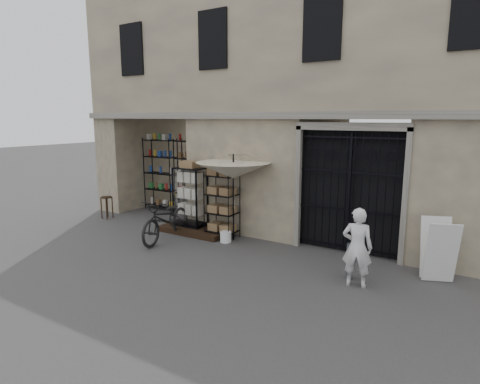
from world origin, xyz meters
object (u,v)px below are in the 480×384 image
Objects in this scene: wooden_stool at (107,207)px; shopkeeper at (355,286)px; easel_sign at (439,250)px; white_bucket at (226,237)px; market_umbrella at (233,166)px; bicycle at (167,240)px; steel_bollard at (349,261)px; wire_rack at (222,205)px; display_cabinet at (190,200)px.

wooden_stool is 8.35m from shopkeeper.
easel_sign is (9.58, 0.09, 0.26)m from wooden_stool.
white_bucket reaches higher than shopkeeper.
market_umbrella reaches higher than easel_sign.
market_umbrella is at bearing 72.76° from white_bucket.
white_bucket is at bearing 159.64° from easel_sign.
wooden_stool is (-3.19, 0.71, 0.37)m from bicycle.
market_umbrella is 5.06m from easel_sign.
market_umbrella is at bearing 156.71° from easel_sign.
bicycle is 5.11m from shopkeeper.
steel_bollard is 0.60× the size of easel_sign.
white_bucket is at bearing -49.05° from wire_rack.
wooden_stool is (-4.62, 0.05, 0.23)m from white_bucket.
steel_bollard is (3.78, -1.00, -0.51)m from wire_rack.
wire_rack is 1.16× the size of shopkeeper.
bicycle is at bearing -12.41° from shopkeeper.
bicycle is at bearing -149.09° from market_umbrella.
white_bucket is at bearing 14.13° from bicycle.
shopkeeper is (3.58, -1.21, -1.97)m from market_umbrella.
white_bucket is 0.14× the size of bicycle.
steel_bollard is at bearing -173.37° from easel_sign.
wooden_stool is (-4.29, -0.27, -0.50)m from wire_rack.
white_bucket is at bearing -23.68° from shopkeeper.
bicycle is (-1.52, -0.91, -1.97)m from market_umbrella.
market_umbrella is 3.87× the size of wooden_stool.
wooden_stool is at bearing -172.24° from display_cabinet.
wire_rack is at bearing 165.17° from steel_bollard.
bicycle is at bearing -155.48° from white_bucket.
market_umbrella is at bearing -27.67° from shopkeeper.
white_bucket is 3.52m from steel_bollard.
market_umbrella is 1.78× the size of shopkeeper.
easel_sign is at bearing -1.33° from market_umbrella.
wire_rack reaches higher than wooden_stool.
market_umbrella reaches higher than display_cabinet.
market_umbrella reaches higher than bicycle.
wooden_stool reaches higher than white_bucket.
easel_sign reaches higher than white_bucket.
shopkeeper is 1.26× the size of easel_sign.
easel_sign reaches higher than wooden_stool.
easel_sign is at bearing -148.90° from shopkeeper.
display_cabinet reaches higher than shopkeeper.
wooden_stool is at bearing 178.29° from wire_rack.
wooden_stool is at bearing -177.58° from market_umbrella.
steel_bollard is 0.48× the size of shopkeeper.
shopkeeper is (8.28, -1.01, -0.37)m from wooden_stool.
market_umbrella is at bearing 20.51° from bicycle.
steel_bollard is at bearing -11.20° from white_bucket.
display_cabinet is 2.43× the size of steel_bollard.
steel_bollard is (8.07, -0.74, -0.00)m from wooden_stool.
display_cabinet is at bearing -23.53° from shopkeeper.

